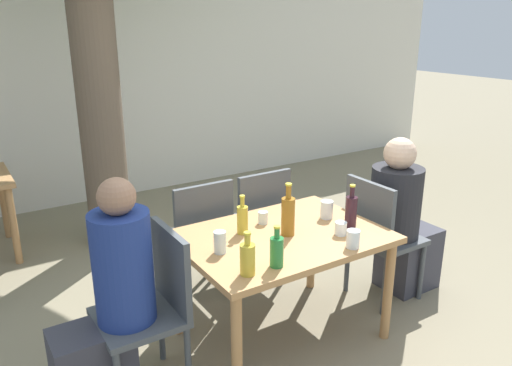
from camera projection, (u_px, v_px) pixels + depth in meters
ground_plane at (280, 334)px, 3.30m from camera, size 30.00×30.00×0.00m
cafe_building_wall at (109, 75)px, 5.50m from camera, size 10.00×0.08×2.80m
dining_table_front at (282, 247)px, 3.10m from camera, size 1.24×0.89×0.72m
patio_chair_0 at (153, 301)px, 2.69m from camera, size 0.44×0.44×0.93m
patio_chair_1 at (379, 232)px, 3.57m from camera, size 0.44×0.44×0.93m
patio_chair_2 at (198, 233)px, 3.55m from camera, size 0.44×0.44×0.93m
patio_chair_3 at (256, 219)px, 3.80m from camera, size 0.44×0.44×0.93m
person_seated_0 at (109, 311)px, 2.57m from camera, size 0.55×0.31×1.26m
person_seated_1 at (402, 224)px, 3.68m from camera, size 0.58×0.37×1.21m
oil_cruet_0 at (248, 258)px, 2.56m from camera, size 0.08×0.08×0.24m
wine_bottle_1 at (351, 210)px, 3.16m from camera, size 0.07×0.07×0.28m
amber_bottle_2 at (288, 215)px, 3.03m from camera, size 0.08×0.08×0.33m
green_bottle_3 at (277, 251)px, 2.65m from camera, size 0.07×0.07×0.23m
oil_cruet_4 at (242, 219)px, 3.06m from camera, size 0.07×0.07×0.25m
drinking_glass_0 at (353, 239)px, 2.88m from camera, size 0.08×0.08×0.11m
drinking_glass_1 at (327, 210)px, 3.31m from camera, size 0.08×0.08×0.12m
drinking_glass_2 at (263, 218)px, 3.22m from camera, size 0.06×0.06×0.08m
drinking_glass_3 at (341, 228)px, 3.05m from camera, size 0.07×0.07×0.08m
drinking_glass_4 at (220, 242)px, 2.81m from camera, size 0.07×0.07×0.13m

